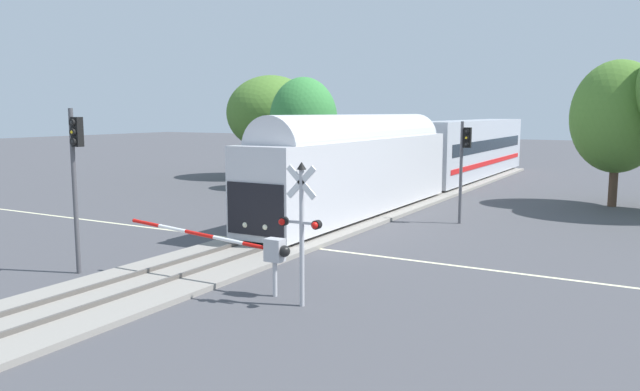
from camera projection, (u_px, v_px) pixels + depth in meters
name	position (u px, v px, depth m)	size (l,w,h in m)	color
ground_plane	(276.00, 243.00, 26.67)	(220.00, 220.00, 0.00)	#47474C
road_centre_stripe	(276.00, 243.00, 26.67)	(44.00, 0.20, 0.01)	beige
railway_track	(276.00, 241.00, 26.66)	(4.40, 80.00, 0.32)	gray
commuter_train	(425.00, 154.00, 42.02)	(3.04, 42.69, 5.16)	silver
crossing_gate_near	(253.00, 247.00, 19.23)	(6.48, 0.40, 1.91)	#B7B7BC
crossing_signal_mast	(301.00, 219.00, 17.70)	(1.36, 0.44, 4.21)	#B2B2B7
traffic_signal_far_side	(464.00, 156.00, 30.90)	(0.53, 0.38, 5.15)	#4C4C51
traffic_signal_median	(75.00, 164.00, 21.16)	(0.53, 0.38, 5.74)	#4C4C51
pine_left_background	(271.00, 113.00, 52.57)	(7.56, 7.56, 8.68)	brown
oak_far_right	(617.00, 117.00, 36.44)	(5.32, 5.32, 8.65)	#4C3828
oak_behind_train	(304.00, 120.00, 44.67)	(4.89, 4.89, 8.10)	#4C3828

